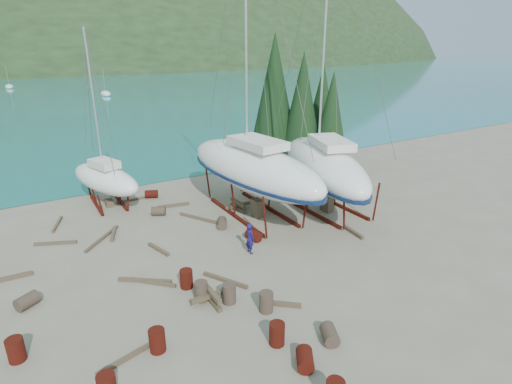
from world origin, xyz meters
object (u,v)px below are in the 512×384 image
large_sailboat_far (324,165)px  small_sailboat_shore (105,178)px  large_sailboat_near (252,167)px  worker (250,238)px

large_sailboat_far → small_sailboat_shore: (-12.16, 8.20, -1.15)m
large_sailboat_near → small_sailboat_shore: large_sailboat_near is taller
large_sailboat_near → small_sailboat_shore: (-7.71, 6.57, -1.28)m
large_sailboat_near → worker: (-2.81, -4.48, -2.33)m
large_sailboat_near → large_sailboat_far: 4.74m
small_sailboat_shore → worker: (4.89, -11.06, -1.05)m
large_sailboat_near → small_sailboat_shore: bearing=133.8°
small_sailboat_shore → worker: small_sailboat_shore is taller
large_sailboat_near → small_sailboat_shore: 10.21m
small_sailboat_shore → worker: 12.14m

